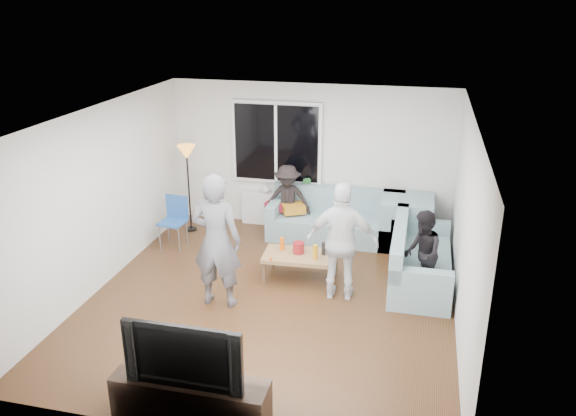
% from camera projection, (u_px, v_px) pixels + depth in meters
% --- Properties ---
extents(floor, '(5.00, 5.50, 0.04)m').
position_uv_depth(floor, '(271.00, 299.00, 8.13)').
color(floor, '#56351C').
rests_on(floor, ground).
extents(ceiling, '(5.00, 5.50, 0.04)m').
position_uv_depth(ceiling, '(269.00, 114.00, 7.20)').
color(ceiling, white).
rests_on(ceiling, ground).
extents(wall_back, '(5.00, 0.04, 2.60)m').
position_uv_depth(wall_back, '(311.00, 157.00, 10.18)').
color(wall_back, silver).
rests_on(wall_back, ground).
extents(wall_front, '(5.00, 0.04, 2.60)m').
position_uv_depth(wall_front, '(190.00, 321.00, 5.14)').
color(wall_front, silver).
rests_on(wall_front, ground).
extents(wall_left, '(0.04, 5.50, 2.60)m').
position_uv_depth(wall_left, '(100.00, 198.00, 8.21)').
color(wall_left, silver).
rests_on(wall_left, ground).
extents(wall_right, '(0.04, 5.50, 2.60)m').
position_uv_depth(wall_right, '(467.00, 229.00, 7.12)').
color(wall_right, silver).
rests_on(wall_right, ground).
extents(window_frame, '(1.62, 0.06, 1.47)m').
position_uv_depth(window_frame, '(277.00, 143.00, 10.15)').
color(window_frame, white).
rests_on(window_frame, wall_back).
extents(window_glass, '(1.50, 0.02, 1.35)m').
position_uv_depth(window_glass, '(276.00, 143.00, 10.12)').
color(window_glass, black).
rests_on(window_glass, window_frame).
extents(window_mullion, '(0.05, 0.03, 1.35)m').
position_uv_depth(window_mullion, '(276.00, 143.00, 10.11)').
color(window_mullion, white).
rests_on(window_mullion, window_frame).
extents(radiator, '(1.30, 0.12, 0.62)m').
position_uv_depth(radiator, '(277.00, 209.00, 10.56)').
color(radiator, silver).
rests_on(radiator, floor).
extents(potted_plant, '(0.22, 0.19, 0.36)m').
position_uv_depth(potted_plant, '(306.00, 186.00, 10.24)').
color(potted_plant, '#2C7031').
rests_on(potted_plant, radiator).
extents(vase, '(0.17, 0.17, 0.16)m').
position_uv_depth(vase, '(266.00, 189.00, 10.43)').
color(vase, silver).
rests_on(vase, radiator).
extents(sofa_back_section, '(2.30, 0.85, 0.85)m').
position_uv_depth(sofa_back_section, '(335.00, 216.00, 9.92)').
color(sofa_back_section, gray).
rests_on(sofa_back_section, floor).
extents(sofa_right_section, '(2.00, 0.85, 0.85)m').
position_uv_depth(sofa_right_section, '(422.00, 255.00, 8.46)').
color(sofa_right_section, gray).
rests_on(sofa_right_section, floor).
extents(sofa_corner, '(0.85, 0.85, 0.85)m').
position_uv_depth(sofa_corner, '(406.00, 222.00, 9.66)').
color(sofa_corner, gray).
rests_on(sofa_corner, floor).
extents(cushion_yellow, '(0.49, 0.46, 0.14)m').
position_uv_depth(cushion_yellow, '(293.00, 208.00, 10.03)').
color(cushion_yellow, '#B9771B').
rests_on(cushion_yellow, sofa_back_section).
extents(cushion_red, '(0.42, 0.38, 0.13)m').
position_uv_depth(cushion_red, '(277.00, 205.00, 10.17)').
color(cushion_red, maroon).
rests_on(cushion_red, sofa_back_section).
extents(coffee_table, '(1.13, 0.66, 0.40)m').
position_uv_depth(coffee_table, '(301.00, 266.00, 8.61)').
color(coffee_table, '#946A48').
rests_on(coffee_table, floor).
extents(pitcher, '(0.17, 0.17, 0.17)m').
position_uv_depth(pitcher, '(299.00, 248.00, 8.56)').
color(pitcher, maroon).
rests_on(pitcher, coffee_table).
extents(side_chair, '(0.44, 0.44, 0.86)m').
position_uv_depth(side_chair, '(173.00, 223.00, 9.62)').
color(side_chair, '#24559D').
rests_on(side_chair, floor).
extents(floor_lamp, '(0.32, 0.32, 1.56)m').
position_uv_depth(floor_lamp, '(189.00, 189.00, 10.18)').
color(floor_lamp, orange).
rests_on(floor_lamp, floor).
extents(player_left, '(0.69, 0.45, 1.88)m').
position_uv_depth(player_left, '(217.00, 241.00, 7.68)').
color(player_left, '#55545A').
rests_on(player_left, floor).
extents(player_right, '(1.02, 0.47, 1.69)m').
position_uv_depth(player_right, '(342.00, 242.00, 7.87)').
color(player_right, silver).
rests_on(player_right, floor).
extents(spectator_right, '(0.57, 0.68, 1.24)m').
position_uv_depth(spectator_right, '(422.00, 254.00, 8.04)').
color(spectator_right, black).
rests_on(spectator_right, floor).
extents(spectator_back, '(0.86, 0.54, 1.27)m').
position_uv_depth(spectator_back, '(287.00, 200.00, 10.06)').
color(spectator_back, black).
rests_on(spectator_back, floor).
extents(tv_console, '(1.60, 0.40, 0.44)m').
position_uv_depth(tv_console, '(191.00, 398.00, 5.81)').
color(tv_console, '#302218').
rests_on(tv_console, floor).
extents(television, '(1.20, 0.16, 0.69)m').
position_uv_depth(television, '(187.00, 350.00, 5.61)').
color(television, black).
rests_on(television, tv_console).
extents(bottle_d, '(0.07, 0.07, 0.22)m').
position_uv_depth(bottle_d, '(315.00, 252.00, 8.36)').
color(bottle_d, '#C78D11').
rests_on(bottle_d, coffee_table).
extents(bottle_a, '(0.07, 0.07, 0.20)m').
position_uv_depth(bottle_a, '(282.00, 244.00, 8.65)').
color(bottle_a, '#E65C0D').
rests_on(bottle_a, coffee_table).
extents(bottle_e, '(0.07, 0.07, 0.20)m').
position_uv_depth(bottle_e, '(324.00, 248.00, 8.51)').
color(bottle_e, black).
rests_on(bottle_e, coffee_table).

